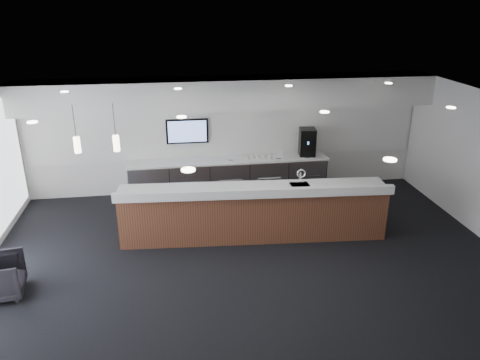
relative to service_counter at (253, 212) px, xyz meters
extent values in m
plane|color=black|center=(-0.23, -1.27, -0.57)|extent=(10.00, 10.00, 0.00)
cube|color=black|center=(-0.23, -1.27, 2.43)|extent=(10.00, 8.00, 0.02)
cube|color=white|center=(-0.23, 2.73, 0.93)|extent=(10.00, 0.02, 3.00)
cube|color=white|center=(-0.23, 2.28, 2.08)|extent=(10.00, 0.90, 0.70)
cube|color=white|center=(-0.23, 2.70, 1.03)|extent=(9.80, 0.06, 1.40)
cube|color=#9B9DA4|center=(-0.23, 2.37, -0.12)|extent=(5.00, 0.60, 0.90)
cube|color=white|center=(-0.23, 2.37, 0.35)|extent=(5.06, 0.66, 0.05)
cylinder|color=white|center=(-2.23, 2.05, -0.08)|extent=(0.60, 0.02, 0.02)
cylinder|color=white|center=(-1.23, 2.05, -0.08)|extent=(0.60, 0.02, 0.02)
cylinder|color=white|center=(-0.23, 2.05, -0.08)|extent=(0.60, 0.02, 0.02)
cylinder|color=white|center=(0.77, 2.05, -0.08)|extent=(0.60, 0.02, 0.02)
cylinder|color=white|center=(1.77, 2.05, -0.08)|extent=(0.60, 0.02, 0.02)
cube|color=black|center=(-1.23, 2.64, 1.08)|extent=(1.05, 0.07, 0.62)
cube|color=blue|center=(-1.23, 2.60, 1.08)|extent=(0.95, 0.01, 0.54)
cylinder|color=#FFE8C6|center=(-2.63, -0.47, 1.68)|extent=(0.12, 0.12, 0.30)
cylinder|color=#FFE8C6|center=(-3.33, -0.47, 1.68)|extent=(0.12, 0.12, 0.30)
cube|color=#5E2C1F|center=(0.00, 0.01, -0.05)|extent=(5.53, 1.14, 1.05)
cube|color=white|center=(0.00, 0.01, 0.51)|extent=(5.62, 1.23, 0.06)
cube|color=white|center=(-0.03, -0.41, 0.60)|extent=(5.57, 0.50, 0.18)
cylinder|color=white|center=(0.99, 0.04, 0.68)|extent=(0.04, 0.04, 0.28)
torus|color=white|center=(0.99, -0.02, 0.82)|extent=(0.19, 0.04, 0.19)
cube|color=black|center=(1.82, 2.43, 0.73)|extent=(0.46, 0.50, 0.70)
cube|color=white|center=(1.82, 2.18, 0.39)|extent=(0.25, 0.12, 0.02)
cube|color=silver|center=(-0.16, 2.29, 0.48)|extent=(0.16, 0.05, 0.21)
cube|color=silver|center=(1.06, 2.23, 0.49)|extent=(0.17, 0.06, 0.23)
imported|color=white|center=(1.08, 2.30, 0.42)|extent=(0.10, 0.10, 0.10)
imported|color=white|center=(0.94, 2.30, 0.42)|extent=(0.15, 0.15, 0.10)
imported|color=white|center=(0.80, 2.30, 0.42)|extent=(0.13, 0.13, 0.10)
imported|color=white|center=(0.66, 2.30, 0.42)|extent=(0.13, 0.13, 0.10)
imported|color=white|center=(0.52, 2.30, 0.42)|extent=(0.14, 0.14, 0.10)
imported|color=white|center=(0.38, 2.30, 0.42)|extent=(0.11, 0.11, 0.10)
imported|color=white|center=(0.24, 2.30, 0.42)|extent=(0.15, 0.15, 0.10)
camera|label=1|loc=(-1.57, -8.73, 4.21)|focal=35.00mm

